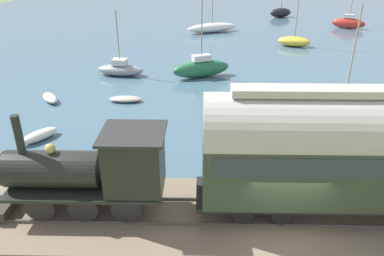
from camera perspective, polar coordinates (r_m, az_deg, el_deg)
The scene contains 16 objects.
ground_plane at distance 13.74m, azimuth 13.44°, elevation -16.49°, with size 200.00×200.00×0.00m, color #607542.
harbor_water at distance 54.29m, azimuth 4.43°, elevation 15.88°, with size 80.00×80.00×0.01m.
rail_embankment at distance 14.32m, azimuth 12.78°, elevation -13.24°, with size 4.47×56.00×0.56m.
steam_locomotive at distance 13.33m, azimuth -14.54°, elevation -5.87°, with size 2.02×5.98×3.65m.
passenger_coach at distance 13.46m, azimuth 23.93°, elevation -2.85°, with size 2.33×10.60×4.68m.
sailboat_teal at distance 26.32m, azimuth 22.40°, elevation 4.88°, with size 2.00×5.10×6.19m.
sailboat_gray at distance 30.43m, azimuth -10.86°, elevation 8.82°, with size 1.92×3.88×5.00m.
sailboat_white at distance 46.66m, azimuth 3.08°, elevation 15.05°, with size 3.89×6.43×7.99m.
sailboat_black at distance 59.01m, azimuth 13.36°, elevation 16.74°, with size 2.69×3.69×5.60m.
sailboat_red at distance 52.75m, azimuth 22.73°, elevation 14.60°, with size 2.68×4.07×7.53m.
sailboat_yellow at distance 40.90m, azimuth 15.30°, elevation 12.68°, with size 2.58×3.65×7.91m.
sailboat_green at distance 29.41m, azimuth 1.43°, elevation 9.14°, with size 2.77×4.72×7.44m.
rowboat_off_pier at distance 21.12m, azimuth -22.20°, elevation -1.05°, with size 2.15×1.80×0.52m.
rowboat_near_shore at distance 24.99m, azimuth -10.12°, elevation 4.37°, with size 0.88×2.13×0.36m.
rowboat_far_out at distance 26.36m, azimuth -20.82°, elevation 4.32°, with size 2.05×1.76×0.47m.
rowboat_mid_harbor at distance 19.64m, azimuth 5.78°, elevation -1.30°, with size 2.73×2.62×0.43m.
Camera 1 is at (-9.95, 2.84, 9.04)m, focal length 35.00 mm.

